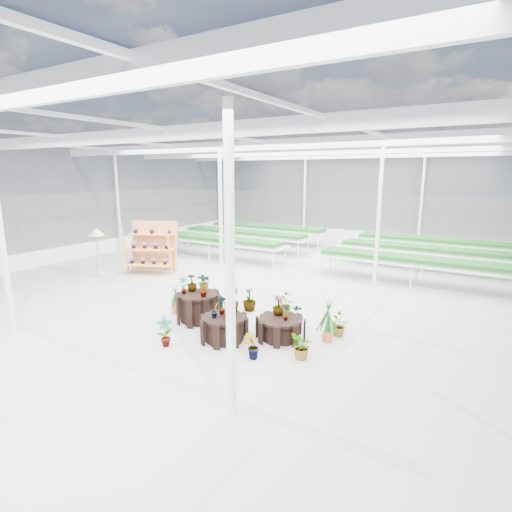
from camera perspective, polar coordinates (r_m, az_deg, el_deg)
The scene contains 10 objects.
ground_plane at distance 10.99m, azimuth -4.53°, elevation -7.08°, with size 24.00×24.00×0.00m, color gray.
greenhouse_shell at distance 10.48m, azimuth -4.73°, elevation 4.64°, with size 18.00×24.00×4.50m, color white, non-canonical shape.
steel_frame at distance 10.48m, azimuth -4.73°, elevation 4.64°, with size 18.00×24.00×4.50m, color silver, non-canonical shape.
nursery_benches at distance 17.06m, azimuth 9.65°, elevation 1.06°, with size 16.00×7.00×0.84m, color silver, non-canonical shape.
plinth_tall at distance 9.85m, azimuth -8.25°, elevation -7.28°, with size 1.02×1.02×0.70m, color black.
plinth_mid at distance 8.75m, azimuth -4.57°, elevation -10.28°, with size 1.02×1.02×0.54m, color black.
plinth_low at distance 8.82m, azimuth 3.51°, elevation -10.29°, with size 1.04×1.04×0.47m, color black.
shelf_rack at distance 14.79m, azimuth -14.81°, elevation 1.16°, with size 1.74×0.92×1.84m, color #C77A3F, non-canonical shape.
bird_table at distance 15.12m, azimuth -21.63°, elevation 0.61°, with size 0.40×0.40×1.66m, color tan, non-canonical shape.
nursery_plants at distance 9.23m, azimuth -1.01°, elevation -7.36°, with size 4.57×3.18×1.29m.
Camera 1 is at (6.09, -8.43, 3.55)m, focal length 28.00 mm.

